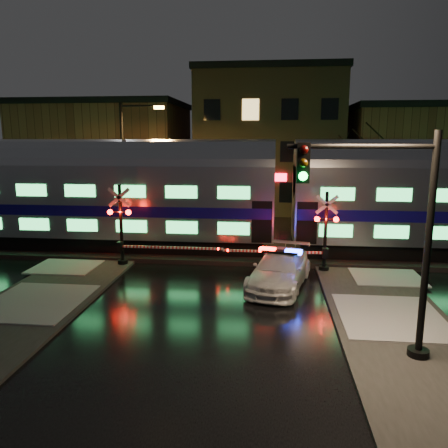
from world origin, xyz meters
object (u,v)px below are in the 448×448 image
at_px(police_car, 280,269).
at_px(traffic_light, 390,243).
at_px(crossing_signal_right, 317,240).
at_px(crossing_signal_left, 128,234).
at_px(streetlight, 127,161).

height_order(police_car, traffic_light, traffic_light).
relative_size(crossing_signal_right, traffic_light, 0.84).
bearing_deg(crossing_signal_right, crossing_signal_left, 179.97).
xyz_separation_m(crossing_signal_right, streetlight, (-11.17, 6.70, 3.25)).
bearing_deg(crossing_signal_left, police_car, -16.43).
bearing_deg(streetlight, police_car, -43.20).
distance_m(traffic_light, streetlight, 19.26).
relative_size(police_car, crossing_signal_left, 0.96).
distance_m(police_car, crossing_signal_left, 7.68).
bearing_deg(streetlight, traffic_light, -50.46).
bearing_deg(crossing_signal_right, traffic_light, -82.60).
height_order(crossing_signal_right, streetlight, streetlight).
relative_size(crossing_signal_left, streetlight, 0.68).
bearing_deg(crossing_signal_left, traffic_light, -38.74).
xyz_separation_m(police_car, crossing_signal_right, (1.75, 2.15, 0.82)).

